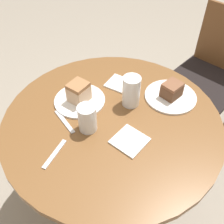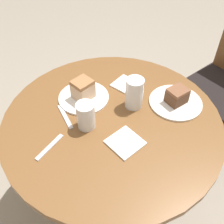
# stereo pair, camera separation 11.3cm
# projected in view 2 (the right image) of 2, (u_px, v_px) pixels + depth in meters

# --- Properties ---
(ground_plane) EXTENTS (8.00, 8.00, 0.00)m
(ground_plane) POSITION_uv_depth(u_px,v_px,m) (112.00, 195.00, 1.66)
(ground_plane) COLOR gray
(table) EXTENTS (0.97, 0.97, 0.71)m
(table) POSITION_uv_depth(u_px,v_px,m) (112.00, 143.00, 1.28)
(table) COLOR brown
(table) RESTS_ON ground_plane
(plate_near) EXTENTS (0.24, 0.24, 0.01)m
(plate_near) POSITION_uv_depth(u_px,v_px,m) (84.00, 97.00, 1.24)
(plate_near) COLOR white
(plate_near) RESTS_ON table
(plate_far) EXTENTS (0.25, 0.25, 0.01)m
(plate_far) POSITION_uv_depth(u_px,v_px,m) (175.00, 102.00, 1.22)
(plate_far) COLOR white
(plate_far) RESTS_ON table
(cake_slice_near) EXTENTS (0.10, 0.11, 0.09)m
(cake_slice_near) POSITION_uv_depth(u_px,v_px,m) (83.00, 89.00, 1.21)
(cake_slice_near) COLOR beige
(cake_slice_near) RESTS_ON plate_near
(cake_slice_far) EXTENTS (0.08, 0.09, 0.07)m
(cake_slice_far) POSITION_uv_depth(u_px,v_px,m) (177.00, 96.00, 1.19)
(cake_slice_far) COLOR brown
(cake_slice_far) RESTS_ON plate_far
(glass_lemonade) EXTENTS (0.08, 0.08, 0.15)m
(glass_lemonade) POSITION_uv_depth(u_px,v_px,m) (134.00, 95.00, 1.17)
(glass_lemonade) COLOR silver
(glass_lemonade) RESTS_ON table
(glass_water) EXTENTS (0.08, 0.08, 0.12)m
(glass_water) POSITION_uv_depth(u_px,v_px,m) (86.00, 117.00, 1.09)
(glass_water) COLOR silver
(glass_water) RESTS_ON table
(napkin_stack) EXTENTS (0.15, 0.15, 0.01)m
(napkin_stack) POSITION_uv_depth(u_px,v_px,m) (125.00, 142.00, 1.06)
(napkin_stack) COLOR white
(napkin_stack) RESTS_ON table
(fork) EXTENTS (0.16, 0.03, 0.00)m
(fork) POSITION_uv_depth(u_px,v_px,m) (65.00, 116.00, 1.16)
(fork) COLOR silver
(fork) RESTS_ON table
(spoon) EXTENTS (0.08, 0.14, 0.00)m
(spoon) POSITION_uv_depth(u_px,v_px,m) (50.00, 147.00, 1.04)
(spoon) COLOR silver
(spoon) RESTS_ON table
(napkin_side) EXTENTS (0.15, 0.15, 0.01)m
(napkin_side) POSITION_uv_depth(u_px,v_px,m) (125.00, 84.00, 1.31)
(napkin_side) COLOR white
(napkin_side) RESTS_ON table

